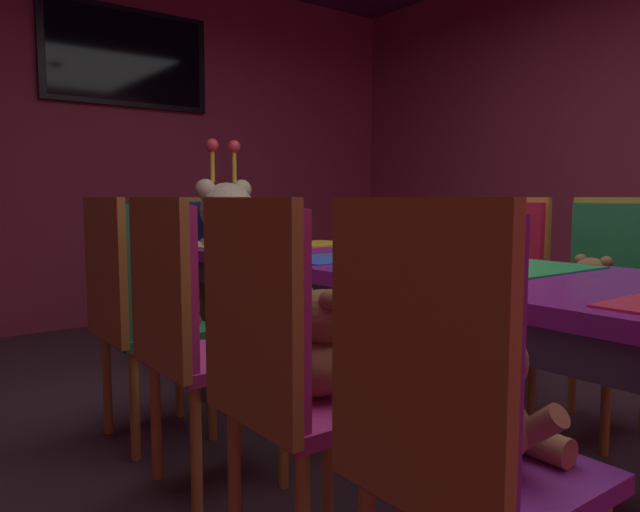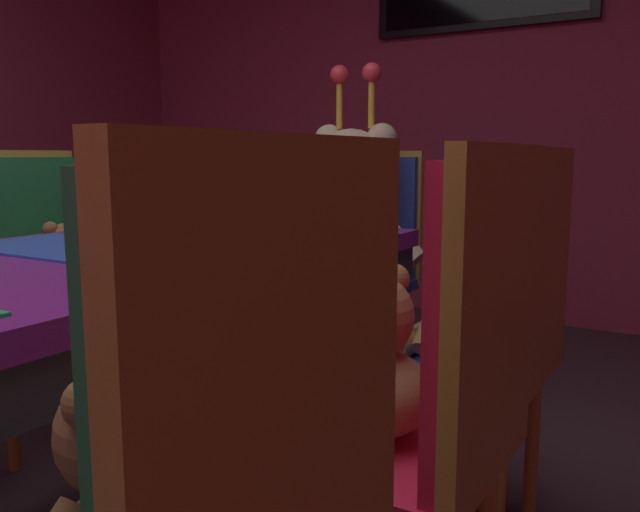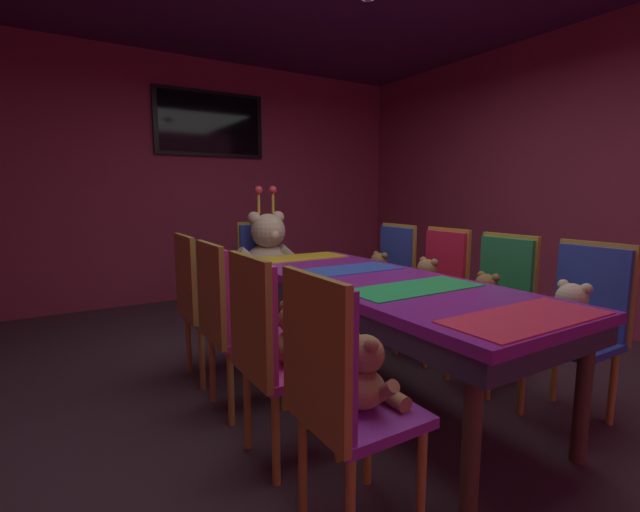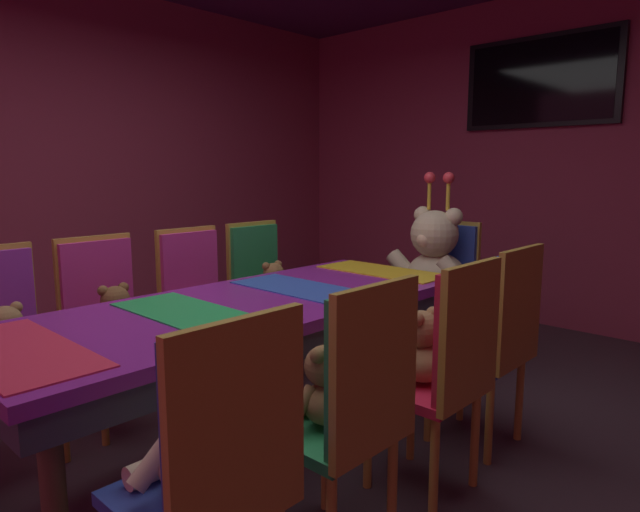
% 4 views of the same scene
% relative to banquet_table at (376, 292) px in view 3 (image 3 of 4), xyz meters
% --- Properties ---
extents(ground_plane, '(7.90, 7.90, 0.00)m').
position_rel_banquet_table_xyz_m(ground_plane, '(0.00, 0.00, -0.65)').
color(ground_plane, '#3F2D38').
extents(wall_back, '(5.20, 0.12, 2.80)m').
position_rel_banquet_table_xyz_m(wall_back, '(0.00, 3.20, 0.75)').
color(wall_back, '#99334C').
rests_on(wall_back, ground_plane).
extents(wall_right, '(0.12, 6.40, 2.80)m').
position_rel_banquet_table_xyz_m(wall_right, '(2.60, 0.00, 0.75)').
color(wall_right, '#99334C').
rests_on(wall_right, ground_plane).
extents(banquet_table, '(0.90, 2.33, 0.75)m').
position_rel_banquet_table_xyz_m(banquet_table, '(0.00, 0.00, 0.00)').
color(banquet_table, purple).
rests_on(banquet_table, ground_plane).
extents(chair_left_0, '(0.42, 0.41, 0.98)m').
position_rel_banquet_table_xyz_m(chair_left_0, '(-0.84, -0.82, -0.06)').
color(chair_left_0, purple).
rests_on(chair_left_0, ground_plane).
extents(teddy_left_0, '(0.24, 0.31, 0.29)m').
position_rel_banquet_table_xyz_m(teddy_left_0, '(-0.70, -0.82, -0.07)').
color(teddy_left_0, '#9E7247').
rests_on(teddy_left_0, chair_left_0).
extents(chair_left_1, '(0.42, 0.41, 0.98)m').
position_rel_banquet_table_xyz_m(chair_left_1, '(-0.86, -0.30, -0.06)').
color(chair_left_1, '#CC338C').
rests_on(chair_left_1, ground_plane).
extents(teddy_left_1, '(0.24, 0.31, 0.30)m').
position_rel_banquet_table_xyz_m(teddy_left_1, '(-0.72, -0.30, -0.07)').
color(teddy_left_1, brown).
rests_on(teddy_left_1, chair_left_1).
extents(chair_left_2, '(0.42, 0.41, 0.98)m').
position_rel_banquet_table_xyz_m(chair_left_2, '(-0.86, 0.27, -0.06)').
color(chair_left_2, '#CC338C').
rests_on(chair_left_2, ground_plane).
extents(chair_left_3, '(0.42, 0.41, 0.98)m').
position_rel_banquet_table_xyz_m(chair_left_3, '(-0.86, 0.78, -0.06)').
color(chair_left_3, '#268C4C').
rests_on(chair_left_3, ground_plane).
extents(teddy_left_3, '(0.23, 0.30, 0.28)m').
position_rel_banquet_table_xyz_m(teddy_left_3, '(-0.72, 0.78, -0.08)').
color(teddy_left_3, olive).
rests_on(teddy_left_3, chair_left_3).
extents(chair_right_0, '(0.42, 0.41, 0.98)m').
position_rel_banquet_table_xyz_m(chair_right_0, '(0.84, -0.80, -0.06)').
color(chair_right_0, '#2D47B2').
rests_on(chair_right_0, ground_plane).
extents(teddy_right_0, '(0.27, 0.34, 0.32)m').
position_rel_banquet_table_xyz_m(teddy_right_0, '(0.69, -0.80, -0.06)').
color(teddy_right_0, beige).
rests_on(teddy_right_0, chair_right_0).
extents(chair_right_1, '(0.42, 0.41, 0.98)m').
position_rel_banquet_table_xyz_m(chair_right_1, '(0.83, -0.26, -0.06)').
color(chair_right_1, '#268C4C').
rests_on(chair_right_1, ground_plane).
extents(teddy_right_1, '(0.24, 0.31, 0.29)m').
position_rel_banquet_table_xyz_m(teddy_right_1, '(0.69, -0.26, -0.07)').
color(teddy_right_1, olive).
rests_on(teddy_right_1, chair_right_1).
extents(chair_right_2, '(0.42, 0.41, 0.98)m').
position_rel_banquet_table_xyz_m(chair_right_2, '(0.86, 0.30, -0.06)').
color(chair_right_2, red).
rests_on(chair_right_2, ground_plane).
extents(teddy_right_2, '(0.26, 0.33, 0.31)m').
position_rel_banquet_table_xyz_m(teddy_right_2, '(0.72, 0.30, -0.06)').
color(teddy_right_2, '#9E7247').
rests_on(teddy_right_2, chair_right_2).
extents(chair_right_3, '(0.42, 0.41, 0.98)m').
position_rel_banquet_table_xyz_m(chair_right_3, '(0.83, 0.82, -0.06)').
color(chair_right_3, '#2D47B2').
rests_on(chair_right_3, ground_plane).
extents(teddy_right_3, '(0.24, 0.32, 0.30)m').
position_rel_banquet_table_xyz_m(teddy_right_3, '(0.68, 0.82, -0.07)').
color(teddy_right_3, olive).
rests_on(teddy_right_3, chair_right_3).
extents(throne_chair, '(0.41, 0.42, 0.98)m').
position_rel_banquet_table_xyz_m(throne_chair, '(0.00, 1.71, -0.06)').
color(throne_chair, '#2D47B2').
rests_on(throne_chair, ground_plane).
extents(king_teddy_bear, '(0.67, 0.52, 0.86)m').
position_rel_banquet_table_xyz_m(king_teddy_bear, '(0.00, 1.54, 0.08)').
color(king_teddy_bear, beige).
rests_on(king_teddy_bear, throne_chair).
extents(wall_tv, '(1.28, 0.06, 0.74)m').
position_rel_banquet_table_xyz_m(wall_tv, '(0.00, 3.11, 1.40)').
color(wall_tv, black).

